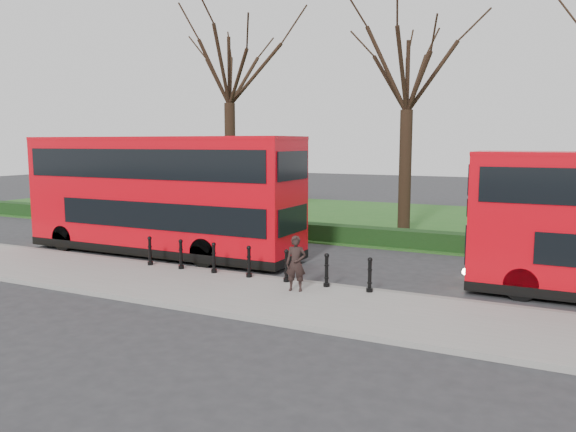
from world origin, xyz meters
The scene contains 12 objects.
ground centered at (0.00, 0.00, 0.00)m, with size 120.00×120.00×0.00m, color #28282B.
pavement centered at (0.00, -3.00, 0.07)m, with size 60.00×4.00×0.15m, color gray.
kerb centered at (0.00, -1.00, 0.07)m, with size 60.00×0.25×0.16m, color slate.
grass_verge centered at (0.00, 15.00, 0.03)m, with size 60.00×18.00×0.06m, color #21521B.
hedge centered at (0.00, 6.80, 0.40)m, with size 60.00×0.90×0.80m, color black.
yellow_line_outer centered at (0.00, -0.70, 0.01)m, with size 60.00×0.10×0.01m, color yellow.
yellow_line_inner centered at (0.00, -0.50, 0.01)m, with size 60.00×0.10×0.01m, color yellow.
tree_left centered at (-8.00, 10.00, 8.91)m, with size 7.84×7.84×12.25m.
tree_mid centered at (2.00, 10.00, 8.09)m, with size 7.12×7.12×11.13m.
bollard_row centered at (-0.17, -1.35, 0.65)m, with size 8.45×0.15×1.00m.
bus_lead centered at (-5.70, 0.99, 2.41)m, with size 12.01×2.76×4.78m.
pedestrian centered at (1.96, -2.21, 0.98)m, with size 0.61×0.40×1.67m, color black.
Camera 1 is at (9.04, -17.01, 4.58)m, focal length 35.00 mm.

